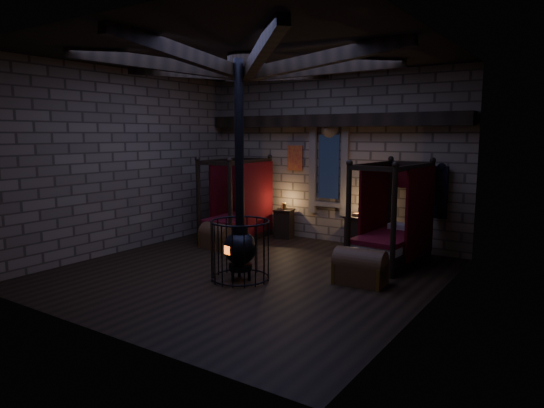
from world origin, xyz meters
The scene contains 8 objects.
room centered at (0.00, 0.09, 3.74)m, with size 7.02×7.02×4.29m.
bed_left centered at (-2.07, 2.37, 0.51)m, with size 1.19×2.06×2.08m.
bed_right centered at (2.11, 2.29, 0.52)m, with size 1.22×2.10×2.12m.
trunk_left centered at (-1.82, 1.25, 0.27)m, with size 0.91×0.64×0.62m.
trunk_right centered at (2.14, 0.56, 0.30)m, with size 0.95×0.64×0.67m.
nightstand_left centered at (-1.12, 3.13, 0.39)m, with size 0.56×0.55×0.94m.
nightstand_right centered at (0.99, 3.02, 0.41)m, with size 0.55×0.53×0.86m.
stove centered at (0.17, -0.46, 0.66)m, with size 1.11×1.11×4.05m.
Camera 1 is at (5.57, -7.49, 2.72)m, focal length 32.00 mm.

